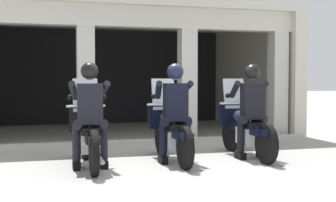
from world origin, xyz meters
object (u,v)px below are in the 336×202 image
motorcycle_center (170,130)px  police_officer_right (252,103)px  police_officer_left (90,106)px  motorcycle_right (244,127)px  motorcycle_left (88,133)px  police_officer_center (175,104)px

motorcycle_center → police_officer_right: police_officer_right is taller
police_officer_left → motorcycle_right: police_officer_left is taller
police_officer_left → motorcycle_right: bearing=22.2°
motorcycle_left → police_officer_right: (2.70, -0.10, 0.44)m
motorcycle_center → police_officer_center: (-0.00, -0.28, 0.44)m
police_officer_center → police_officer_right: size_ratio=1.00×
police_officer_right → motorcycle_center: bearing=174.1°
police_officer_center → motorcycle_right: size_ratio=0.78×
motorcycle_center → police_officer_left: bearing=-151.3°
motorcycle_center → police_officer_right: bearing=1.9°
motorcycle_center → police_officer_center: bearing=-78.7°
motorcycle_left → motorcycle_center: size_ratio=1.00×
police_officer_left → police_officer_center: same height
police_officer_right → police_officer_left: bearing=-172.3°
motorcycle_right → police_officer_center: bearing=-162.3°
police_officer_left → police_officer_center: 1.36m
motorcycle_left → motorcycle_center: same height
police_officer_right → motorcycle_left: bearing=-178.3°
police_officer_center → police_officer_right: same height
motorcycle_center → motorcycle_right: bearing=13.8°
motorcycle_right → police_officer_right: size_ratio=1.29×
motorcycle_center → police_officer_right: size_ratio=1.29×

